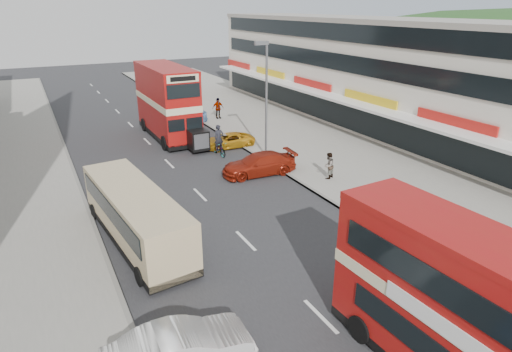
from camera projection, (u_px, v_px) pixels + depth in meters
road_surface at (169, 164)px, 30.29m from camera, size 12.00×90.00×0.01m
pavement_right at (312, 140)px, 35.45m from camera, size 12.00×90.00×0.15m
kerb_left at (76, 178)px, 27.63m from camera, size 0.20×90.00×0.16m
kerb_right at (247, 150)px, 32.90m from camera, size 0.20×90.00×0.16m
commercial_row at (375, 72)px, 38.83m from camera, size 9.90×46.20×9.30m
street_lamp at (265, 92)px, 29.70m from camera, size 1.00×0.20×8.12m
bus_main at (457, 308)px, 12.07m from camera, size 2.69×8.58×4.70m
bus_second at (167, 102)px, 35.31m from camera, size 2.84×10.25×5.65m
coach at (136, 214)px, 19.90m from camera, size 3.17×9.21×2.39m
car_left_front at (180, 350)px, 12.97m from camera, size 4.52×1.73×1.47m
car_right_a at (259, 164)px, 28.16m from camera, size 5.02×2.42×1.41m
car_right_b at (228, 141)px, 33.56m from camera, size 4.08×2.07×1.11m
car_right_c at (183, 117)px, 40.04m from camera, size 4.36×1.89×1.46m
pedestrian_near at (329, 166)px, 27.06m from camera, size 0.75×0.65×1.70m
pedestrian_far at (218, 108)px, 41.43m from camera, size 1.17×0.51×1.97m
cyclist at (219, 145)px, 31.75m from camera, size 0.79×1.95×2.29m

